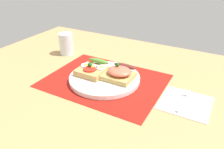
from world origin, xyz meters
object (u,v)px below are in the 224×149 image
at_px(sandwich_egg_tomato, 93,69).
at_px(sandwich_salmon, 120,73).
at_px(plate, 105,78).
at_px(napkin, 186,102).
at_px(drinking_glass, 66,44).
at_px(fork, 183,99).

relative_size(sandwich_egg_tomato, sandwich_salmon, 1.02).
distance_m(plate, napkin, 0.28).
bearing_deg(drinking_glass, fork, -12.49).
bearing_deg(sandwich_egg_tomato, napkin, 0.76).
bearing_deg(fork, drinking_glass, 167.51).
xyz_separation_m(sandwich_egg_tomato, sandwich_salmon, (0.10, 0.02, 0.00)).
bearing_deg(plate, napkin, 0.85).
relative_size(napkin, fork, 1.14).
height_order(fork, drinking_glass, drinking_glass).
xyz_separation_m(fork, drinking_glass, (-0.55, 0.12, 0.04)).
relative_size(sandwich_salmon, fork, 0.80).
height_order(napkin, fork, fork).
height_order(sandwich_salmon, napkin, sandwich_salmon).
height_order(plate, sandwich_salmon, sandwich_salmon).
bearing_deg(napkin, sandwich_salmon, 177.29).
bearing_deg(plate, sandwich_egg_tomato, -179.74).
height_order(napkin, drinking_glass, drinking_glass).
distance_m(sandwich_salmon, napkin, 0.24).
xyz_separation_m(sandwich_egg_tomato, napkin, (0.33, 0.00, -0.03)).
bearing_deg(sandwich_salmon, plate, -163.46).
relative_size(plate, napkin, 1.70).
height_order(plate, sandwich_egg_tomato, sandwich_egg_tomato).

